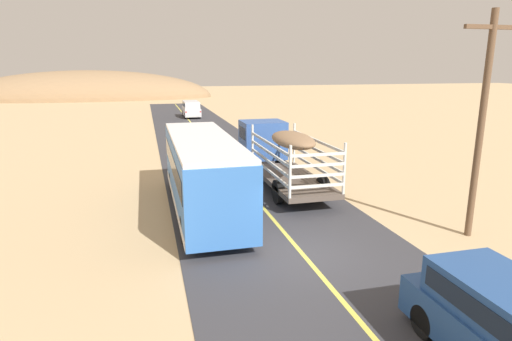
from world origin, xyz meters
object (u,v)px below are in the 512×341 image
at_px(suv_near, 511,327).
at_px(bus, 203,172).
at_px(power_pole_near, 482,120).
at_px(car_far, 191,108).
at_px(livestock_truck, 273,146).

height_order(suv_near, bus, bus).
bearing_deg(power_pole_near, car_far, 98.40).
bearing_deg(suv_near, power_pole_near, 54.84).
distance_m(suv_near, livestock_truck, 16.30).
xyz_separation_m(suv_near, power_pole_near, (4.55, 6.46, 3.18)).
bearing_deg(suv_near, livestock_truck, 90.21).
bearing_deg(power_pole_near, bus, 150.76).
relative_size(car_far, power_pole_near, 0.58).
bearing_deg(car_far, livestock_truck, -87.54).
distance_m(suv_near, bus, 12.44).
bearing_deg(bus, car_far, 84.78).
distance_m(livestock_truck, power_pole_near, 11.13).
relative_size(livestock_truck, power_pole_near, 1.22).
xyz_separation_m(livestock_truck, car_far, (-1.30, 30.22, -0.70)).
distance_m(bus, car_far, 35.09).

